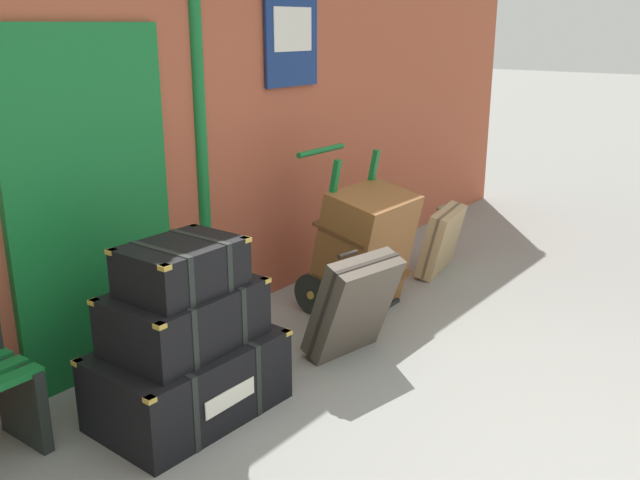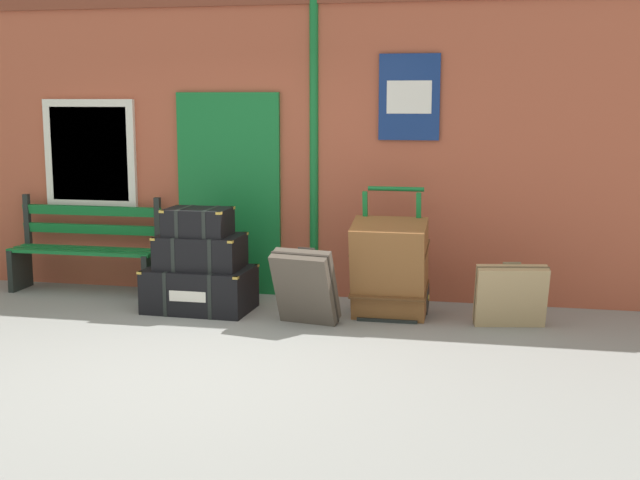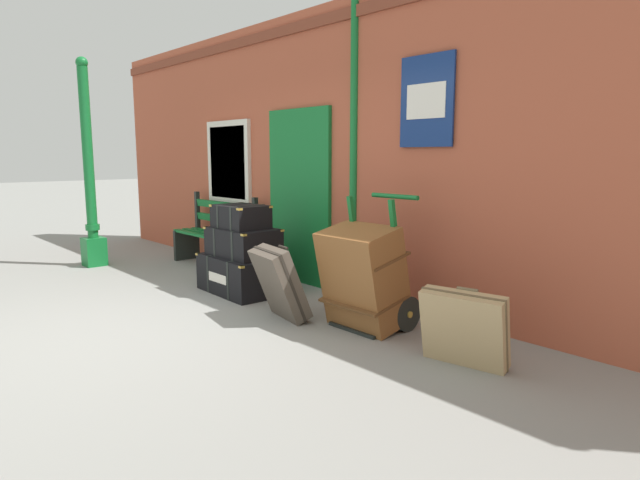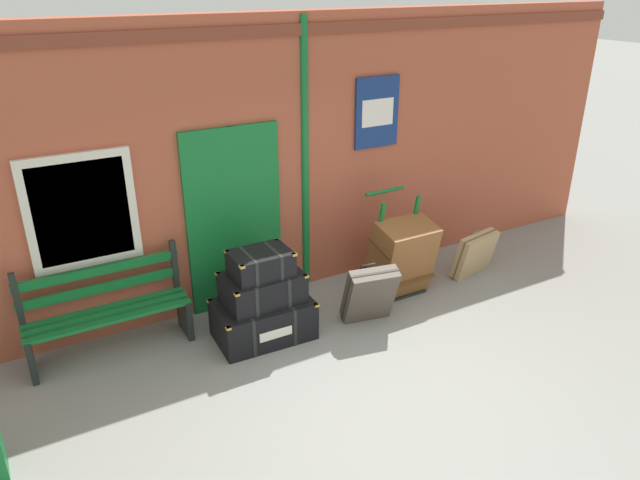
{
  "view_description": "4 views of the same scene",
  "coord_description": "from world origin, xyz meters",
  "px_view_note": "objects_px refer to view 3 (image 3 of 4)",
  "views": [
    {
      "loc": [
        -2.83,
        -1.05,
        2.09
      ],
      "look_at": [
        0.66,
        1.59,
        0.73
      ],
      "focal_mm": 39.26,
      "sensor_mm": 36.0,
      "label": 1
    },
    {
      "loc": [
        2.29,
        -5.98,
        2.04
      ],
      "look_at": [
        0.66,
        1.74,
        0.71
      ],
      "focal_mm": 47.48,
      "sensor_mm": 36.0,
      "label": 2
    },
    {
      "loc": [
        4.6,
        -1.75,
        1.56
      ],
      "look_at": [
        0.75,
        1.69,
        0.74
      ],
      "focal_mm": 30.42,
      "sensor_mm": 36.0,
      "label": 3
    },
    {
      "loc": [
        -2.63,
        -3.37,
        3.55
      ],
      "look_at": [
        0.28,
        1.79,
        0.89
      ],
      "focal_mm": 33.36,
      "sensor_mm": 36.0,
      "label": 4
    }
  ],
  "objects_px": {
    "steamer_trunk_middle": "(243,242)",
    "porters_trolley": "(376,296)",
    "lamp_post": "(90,189)",
    "large_brown_trunk": "(363,277)",
    "platform_bench": "(216,235)",
    "suitcase_charcoal": "(280,283)",
    "steamer_trunk_base": "(242,274)",
    "suitcase_cream": "(464,328)",
    "steamer_trunk_top": "(241,217)"
  },
  "relations": [
    {
      "from": "lamp_post",
      "to": "suitcase_cream",
      "type": "distance_m",
      "value": 5.71
    },
    {
      "from": "lamp_post",
      "to": "steamer_trunk_middle",
      "type": "xyz_separation_m",
      "value": [
        2.68,
        0.74,
        -0.5
      ]
    },
    {
      "from": "lamp_post",
      "to": "steamer_trunk_top",
      "type": "xyz_separation_m",
      "value": [
        2.66,
        0.73,
        -0.21
      ]
    },
    {
      "from": "lamp_post",
      "to": "porters_trolley",
      "type": "height_order",
      "value": "lamp_post"
    },
    {
      "from": "steamer_trunk_top",
      "to": "suitcase_cream",
      "type": "relative_size",
      "value": 0.91
    },
    {
      "from": "platform_bench",
      "to": "porters_trolley",
      "type": "bearing_deg",
      "value": -5.21
    },
    {
      "from": "platform_bench",
      "to": "large_brown_trunk",
      "type": "bearing_deg",
      "value": -8.18
    },
    {
      "from": "platform_bench",
      "to": "porters_trolley",
      "type": "distance_m",
      "value": 3.32
    },
    {
      "from": "platform_bench",
      "to": "suitcase_cream",
      "type": "distance_m",
      "value": 4.45
    },
    {
      "from": "platform_bench",
      "to": "suitcase_charcoal",
      "type": "xyz_separation_m",
      "value": [
        2.59,
        -0.87,
        -0.09
      ]
    },
    {
      "from": "porters_trolley",
      "to": "suitcase_charcoal",
      "type": "height_order",
      "value": "porters_trolley"
    },
    {
      "from": "platform_bench",
      "to": "porters_trolley",
      "type": "xyz_separation_m",
      "value": [
        3.3,
        -0.3,
        -0.17
      ]
    },
    {
      "from": "platform_bench",
      "to": "suitcase_charcoal",
      "type": "height_order",
      "value": "platform_bench"
    },
    {
      "from": "steamer_trunk_middle",
      "to": "large_brown_trunk",
      "type": "distance_m",
      "value": 1.83
    },
    {
      "from": "porters_trolley",
      "to": "suitcase_charcoal",
      "type": "distance_m",
      "value": 0.91
    },
    {
      "from": "large_brown_trunk",
      "to": "lamp_post",
      "type": "bearing_deg",
      "value": -169.99
    },
    {
      "from": "platform_bench",
      "to": "steamer_trunk_middle",
      "type": "relative_size",
      "value": 1.96
    },
    {
      "from": "suitcase_cream",
      "to": "suitcase_charcoal",
      "type": "bearing_deg",
      "value": -170.16
    },
    {
      "from": "steamer_trunk_base",
      "to": "steamer_trunk_middle",
      "type": "bearing_deg",
      "value": 51.33
    },
    {
      "from": "steamer_trunk_middle",
      "to": "steamer_trunk_top",
      "type": "distance_m",
      "value": 0.29
    },
    {
      "from": "large_brown_trunk",
      "to": "suitcase_charcoal",
      "type": "height_order",
      "value": "large_brown_trunk"
    },
    {
      "from": "steamer_trunk_top",
      "to": "suitcase_cream",
      "type": "bearing_deg",
      "value": -0.13
    },
    {
      "from": "steamer_trunk_base",
      "to": "porters_trolley",
      "type": "height_order",
      "value": "porters_trolley"
    },
    {
      "from": "steamer_trunk_base",
      "to": "porters_trolley",
      "type": "xyz_separation_m",
      "value": [
        1.84,
        0.24,
        0.06
      ]
    },
    {
      "from": "steamer_trunk_base",
      "to": "suitcase_charcoal",
      "type": "bearing_deg",
      "value": -16.01
    },
    {
      "from": "lamp_post",
      "to": "suitcase_charcoal",
      "type": "relative_size",
      "value": 4.03
    },
    {
      "from": "lamp_post",
      "to": "steamer_trunk_middle",
      "type": "distance_m",
      "value": 2.82
    },
    {
      "from": "steamer_trunk_middle",
      "to": "porters_trolley",
      "type": "bearing_deg",
      "value": 7.02
    },
    {
      "from": "platform_bench",
      "to": "large_brown_trunk",
      "type": "height_order",
      "value": "platform_bench"
    },
    {
      "from": "steamer_trunk_base",
      "to": "steamer_trunk_top",
      "type": "height_order",
      "value": "steamer_trunk_top"
    },
    {
      "from": "steamer_trunk_base",
      "to": "platform_bench",
      "type": "bearing_deg",
      "value": 159.66
    },
    {
      "from": "lamp_post",
      "to": "steamer_trunk_base",
      "type": "height_order",
      "value": "lamp_post"
    },
    {
      "from": "lamp_post",
      "to": "large_brown_trunk",
      "type": "height_order",
      "value": "lamp_post"
    },
    {
      "from": "porters_trolley",
      "to": "suitcase_charcoal",
      "type": "bearing_deg",
      "value": -141.71
    },
    {
      "from": "steamer_trunk_top",
      "to": "large_brown_trunk",
      "type": "xyz_separation_m",
      "value": [
        1.84,
        0.07,
        -0.39
      ]
    },
    {
      "from": "large_brown_trunk",
      "to": "suitcase_charcoal",
      "type": "xyz_separation_m",
      "value": [
        -0.71,
        -0.39,
        -0.12
      ]
    },
    {
      "from": "steamer_trunk_base",
      "to": "porters_trolley",
      "type": "relative_size",
      "value": 0.86
    },
    {
      "from": "platform_bench",
      "to": "suitcase_charcoal",
      "type": "bearing_deg",
      "value": -18.48
    },
    {
      "from": "steamer_trunk_base",
      "to": "suitcase_cream",
      "type": "height_order",
      "value": "suitcase_cream"
    },
    {
      "from": "steamer_trunk_middle",
      "to": "suitcase_cream",
      "type": "bearing_deg",
      "value": -0.45
    },
    {
      "from": "lamp_post",
      "to": "large_brown_trunk",
      "type": "xyz_separation_m",
      "value": [
        4.51,
        0.79,
        -0.6
      ]
    },
    {
      "from": "steamer_trunk_base",
      "to": "steamer_trunk_middle",
      "type": "distance_m",
      "value": 0.37
    },
    {
      "from": "platform_bench",
      "to": "suitcase_charcoal",
      "type": "relative_size",
      "value": 2.25
    },
    {
      "from": "platform_bench",
      "to": "steamer_trunk_top",
      "type": "bearing_deg",
      "value": -20.4
    },
    {
      "from": "platform_bench",
      "to": "suitcase_charcoal",
      "type": "distance_m",
      "value": 2.73
    },
    {
      "from": "steamer_trunk_base",
      "to": "steamer_trunk_middle",
      "type": "xyz_separation_m",
      "value": [
        0.01,
        0.02,
        0.37
      ]
    },
    {
      "from": "steamer_trunk_top",
      "to": "suitcase_charcoal",
      "type": "xyz_separation_m",
      "value": [
        1.13,
        -0.32,
        -0.51
      ]
    },
    {
      "from": "steamer_trunk_top",
      "to": "porters_trolley",
      "type": "xyz_separation_m",
      "value": [
        1.84,
        0.24,
        -0.6
      ]
    },
    {
      "from": "large_brown_trunk",
      "to": "steamer_trunk_middle",
      "type": "bearing_deg",
      "value": -178.39
    },
    {
      "from": "steamer_trunk_middle",
      "to": "suitcase_charcoal",
      "type": "bearing_deg",
      "value": -16.89
    }
  ]
}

